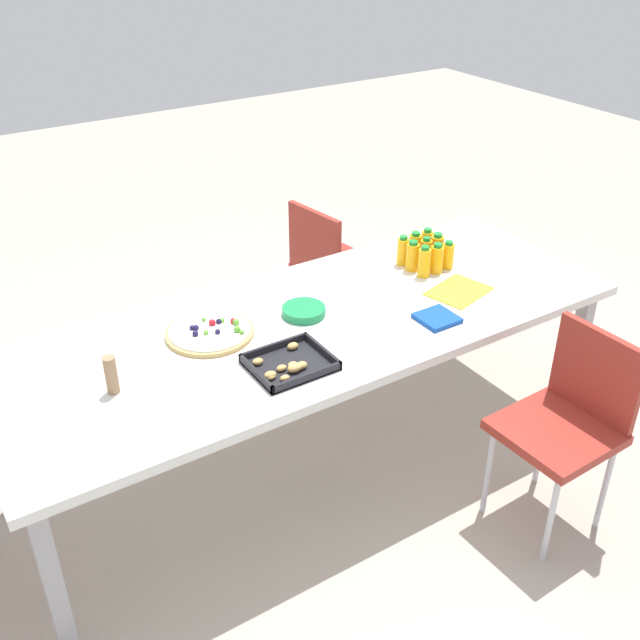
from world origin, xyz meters
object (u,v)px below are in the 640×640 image
Objects in this scene: party_table at (312,332)px; chair_near_left at (331,263)px; juice_bottle_1 at (415,247)px; napkin_stack at (437,318)px; juice_bottle_3 at (437,249)px; juice_bottle_7 at (437,259)px; juice_bottle_2 at (403,251)px; fruit_pizza at (210,332)px; juice_bottle_0 at (427,243)px; snack_tray at (289,364)px; cardboard_tube at (111,375)px; juice_bottle_4 at (426,253)px; paper_folder at (459,291)px; chair_far_left at (570,415)px; juice_bottle_6 at (448,256)px; plate_stack at (303,311)px; juice_bottle_5 at (413,256)px; juice_bottle_8 at (424,262)px.

chair_near_left reaches higher than party_table.
napkin_stack is (0.28, 0.49, -0.06)m from juice_bottle_1.
juice_bottle_3 reaches higher than juice_bottle_1.
juice_bottle_1 and juice_bottle_7 have the same top height.
fruit_pizza is (1.02, 0.09, -0.05)m from juice_bottle_2.
juice_bottle_0 is at bearing -164.22° from party_table.
snack_tray is 0.63m from cardboard_tube.
juice_bottle_7 is (-0.09, 0.72, 0.29)m from chair_near_left.
juice_bottle_3 is 1.00× the size of cardboard_tube.
paper_folder is (0.04, 0.28, -0.06)m from juice_bottle_4.
juice_bottle_3 reaches higher than chair_far_left.
juice_bottle_2 is 0.53m from napkin_stack.
chair_far_left is 0.71m from paper_folder.
chair_far_left reaches higher than napkin_stack.
fruit_pizza reaches higher than snack_tray.
snack_tray is 0.92m from paper_folder.
juice_bottle_6 is at bearing -9.66° from chair_far_left.
party_table is 0.85m from cardboard_tube.
snack_tray is at bearing 20.52° from juice_bottle_3.
juice_bottle_1 is 0.99× the size of juice_bottle_4.
cardboard_tube is (0.84, 0.10, 0.05)m from plate_stack.
juice_bottle_7 is 0.48× the size of snack_tray.
juice_bottle_2 and juice_bottle_5 have the same top height.
juice_bottle_8 reaches higher than juice_bottle_4.
chair_far_left is at bearing 86.91° from juice_bottle_4.
party_table is at bearing 5.33° from juice_bottle_7.
chair_near_left is at bearing -130.03° from snack_tray.
juice_bottle_0 reaches higher than chair_near_left.
juice_bottle_5 is (0.15, 0.07, 0.00)m from juice_bottle_0.
chair_far_left is 1.06m from juice_bottle_2.
juice_bottle_1 is at bearing -44.81° from juice_bottle_3.
juice_bottle_7 is at bearing 117.86° from juice_bottle_2.
juice_bottle_2 is 0.98× the size of juice_bottle_3.
fruit_pizza is (1.05, -0.94, 0.24)m from chair_far_left.
juice_bottle_5 reaches higher than chair_near_left.
juice_bottle_6 reaches higher than napkin_stack.
chair_far_left is 5.53× the size of napkin_stack.
juice_bottle_8 is 0.40m from napkin_stack.
plate_stack is (0.78, 0.16, -0.05)m from juice_bottle_0.
plate_stack is (0.78, 0.09, -0.05)m from juice_bottle_3.
juice_bottle_7 is at bearing 90.04° from juice_bottle_4.
party_table is 0.69m from paper_folder.
juice_bottle_6 is 0.24m from paper_folder.
juice_bottle_1 is 0.36m from paper_folder.
juice_bottle_1 is 0.40× the size of fruit_pizza.
chair_near_left is at bearing -80.89° from juice_bottle_1.
napkin_stack is (0.35, 0.34, -0.05)m from juice_bottle_6.
juice_bottle_5 is at bearing -0.25° from chair_far_left.
juice_bottle_2 is at bearing -161.28° from party_table.
juice_bottle_2 reaches higher than plate_stack.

